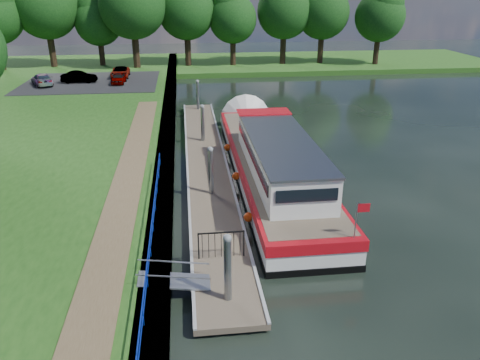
{
  "coord_description": "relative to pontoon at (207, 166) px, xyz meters",
  "views": [
    {
      "loc": [
        -1.19,
        -13.84,
        10.49
      ],
      "look_at": [
        1.41,
        7.69,
        1.4
      ],
      "focal_mm": 35.0,
      "sensor_mm": 36.0,
      "label": 1
    }
  ],
  "objects": [
    {
      "name": "car_b",
      "position": [
        -12.16,
        24.74,
        1.25
      ],
      "size": [
        3.64,
        1.28,
        1.2
      ],
      "primitive_type": "imported",
      "rotation": [
        0.0,
        0.0,
        1.57
      ],
      "color": "#999999",
      "rests_on": "carpark"
    },
    {
      "name": "car_c",
      "position": [
        -15.69,
        23.75,
        1.24
      ],
      "size": [
        3.21,
        4.39,
        1.18
      ],
      "primitive_type": "imported",
      "rotation": [
        0.0,
        0.0,
        3.58
      ],
      "color": "#999999",
      "rests_on": "carpark"
    },
    {
      "name": "ground",
      "position": [
        0.0,
        -13.0,
        -0.18
      ],
      "size": [
        160.0,
        160.0,
        0.0
      ],
      "primitive_type": "plane",
      "color": "black",
      "rests_on": "ground"
    },
    {
      "name": "horizon_trees",
      "position": [
        -1.61,
        35.68,
        7.76
      ],
      "size": [
        54.38,
        10.03,
        12.87
      ],
      "color": "#332316",
      "rests_on": "ground"
    },
    {
      "name": "carpark",
      "position": [
        -11.0,
        25.0,
        0.62
      ],
      "size": [
        14.0,
        12.0,
        0.06
      ],
      "primitive_type": "cube",
      "color": "black",
      "rests_on": "riverbank"
    },
    {
      "name": "gate_panel",
      "position": [
        -0.0,
        -10.8,
        0.97
      ],
      "size": [
        1.85,
        0.05,
        1.15
      ],
      "color": "black",
      "rests_on": "ground"
    },
    {
      "name": "gangway",
      "position": [
        -1.85,
        -12.5,
        0.44
      ],
      "size": [
        2.58,
        1.0,
        0.92
      ],
      "color": "#A5A8AD",
      "rests_on": "ground"
    },
    {
      "name": "car_a",
      "position": [
        -7.92,
        23.76,
        1.21
      ],
      "size": [
        1.4,
        3.32,
        1.12
      ],
      "primitive_type": "imported",
      "rotation": [
        0.0,
        0.0,
        -0.02
      ],
      "color": "#999999",
      "rests_on": "carpark"
    },
    {
      "name": "car_d",
      "position": [
        -8.16,
        27.34,
        1.23
      ],
      "size": [
        2.01,
        4.18,
        1.15
      ],
      "primitive_type": "imported",
      "rotation": [
        0.0,
        0.0,
        0.02
      ],
      "color": "#999999",
      "rests_on": "carpark"
    },
    {
      "name": "footpath",
      "position": [
        -4.4,
        -5.0,
        0.62
      ],
      "size": [
        1.6,
        40.0,
        0.05
      ],
      "primitive_type": "cube",
      "color": "brown",
      "rests_on": "riverbank"
    },
    {
      "name": "blue_fence",
      "position": [
        -2.75,
        -10.0,
        1.13
      ],
      "size": [
        0.04,
        18.04,
        0.72
      ],
      "color": "#0C2DBF",
      "rests_on": "riverbank"
    },
    {
      "name": "mooring_piles",
      "position": [
        0.0,
        0.0,
        1.1
      ],
      "size": [
        0.3,
        27.3,
        3.55
      ],
      "color": "gray",
      "rests_on": "ground"
    },
    {
      "name": "far_bank",
      "position": [
        12.0,
        39.0,
        0.12
      ],
      "size": [
        60.0,
        18.0,
        0.6
      ],
      "primitive_type": "cube",
      "color": "#214E16",
      "rests_on": "ground"
    },
    {
      "name": "barge",
      "position": [
        3.6,
        -1.54,
        0.9
      ],
      "size": [
        4.36,
        21.15,
        4.78
      ],
      "color": "black",
      "rests_on": "ground"
    },
    {
      "name": "pontoon",
      "position": [
        0.0,
        0.0,
        0.0
      ],
      "size": [
        2.5,
        30.0,
        0.56
      ],
      "color": "brown",
      "rests_on": "ground"
    },
    {
      "name": "bank_edge",
      "position": [
        -2.55,
        2.0,
        0.2
      ],
      "size": [
        1.1,
        90.0,
        0.78
      ],
      "primitive_type": "cube",
      "color": "#473D2D",
      "rests_on": "ground"
    }
  ]
}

